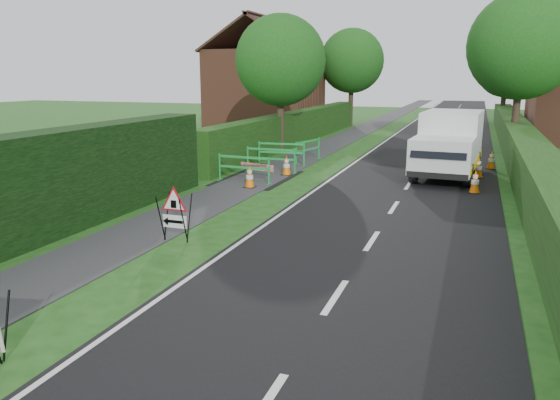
# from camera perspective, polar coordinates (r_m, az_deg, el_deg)

# --- Properties ---
(ground) EXTENTS (120.00, 120.00, 0.00)m
(ground) POSITION_cam_1_polar(r_m,az_deg,el_deg) (9.74, -10.35, -10.24)
(ground) COLOR #1A4A15
(ground) RESTS_ON ground
(road_surface) EXTENTS (6.00, 90.00, 0.02)m
(road_surface) POSITION_cam_1_polar(r_m,az_deg,el_deg) (42.92, 16.99, 7.31)
(road_surface) COLOR black
(road_surface) RESTS_ON ground
(footpath) EXTENTS (2.00, 90.00, 0.02)m
(footpath) POSITION_cam_1_polar(r_m,az_deg,el_deg) (43.54, 9.70, 7.75)
(footpath) COLOR #2D2D30
(footpath) RESTS_ON ground
(hedge_west_far) EXTENTS (1.00, 24.00, 1.80)m
(hedge_west_far) POSITION_cam_1_polar(r_m,az_deg,el_deg) (31.44, 1.82, 5.99)
(hedge_west_far) COLOR #14380F
(hedge_west_far) RESTS_ON ground
(hedge_east) EXTENTS (1.20, 50.00, 1.50)m
(hedge_east) POSITION_cam_1_polar(r_m,az_deg,el_deg) (24.08, 24.03, 2.73)
(hedge_east) COLOR #14380F
(hedge_east) RESTS_ON ground
(house_west) EXTENTS (7.50, 7.40, 7.88)m
(house_west) POSITION_cam_1_polar(r_m,az_deg,el_deg) (40.44, -1.46, 11.65)
(house_west) COLOR brown
(house_west) RESTS_ON ground
(tree_nw) EXTENTS (4.40, 4.40, 6.70)m
(tree_nw) POSITION_cam_1_polar(r_m,az_deg,el_deg) (27.31, 0.05, 14.37)
(tree_nw) COLOR #2D2116
(tree_nw) RESTS_ON ground
(tree_ne) EXTENTS (5.20, 5.20, 7.79)m
(tree_ne) POSITION_cam_1_polar(r_m,az_deg,el_deg) (29.79, 23.99, 14.51)
(tree_ne) COLOR #2D2116
(tree_ne) RESTS_ON ground
(tree_fw) EXTENTS (4.80, 4.80, 7.24)m
(tree_fw) POSITION_cam_1_polar(r_m,az_deg,el_deg) (42.72, 7.52, 14.21)
(tree_fw) COLOR #2D2116
(tree_fw) RESTS_ON ground
(tree_fe) EXTENTS (4.20, 4.20, 6.33)m
(tree_fe) POSITION_cam_1_polar(r_m,az_deg,el_deg) (45.74, 22.55, 12.51)
(tree_fe) COLOR #2D2116
(tree_fe) RESTS_ON ground
(triangle_sign) EXTENTS (0.76, 0.76, 1.11)m
(triangle_sign) POSITION_cam_1_polar(r_m,az_deg,el_deg) (12.78, -11.13, -1.03)
(triangle_sign) COLOR black
(triangle_sign) RESTS_ON ground
(works_van) EXTENTS (2.45, 5.47, 2.43)m
(works_van) POSITION_cam_1_polar(r_m,az_deg,el_deg) (21.73, 17.24, 5.73)
(works_van) COLOR silver
(works_van) RESTS_ON ground
(traffic_cone_0) EXTENTS (0.38, 0.38, 0.79)m
(traffic_cone_0) POSITION_cam_1_polar(r_m,az_deg,el_deg) (18.95, 19.70, 1.82)
(traffic_cone_0) COLOR black
(traffic_cone_0) RESTS_ON ground
(traffic_cone_1) EXTENTS (0.38, 0.38, 0.79)m
(traffic_cone_1) POSITION_cam_1_polar(r_m,az_deg,el_deg) (21.90, 20.03, 3.20)
(traffic_cone_1) COLOR black
(traffic_cone_1) RESTS_ON ground
(traffic_cone_2) EXTENTS (0.38, 0.38, 0.79)m
(traffic_cone_2) POSITION_cam_1_polar(r_m,az_deg,el_deg) (24.11, 21.21, 3.94)
(traffic_cone_2) COLOR black
(traffic_cone_2) RESTS_ON ground
(traffic_cone_3) EXTENTS (0.38, 0.38, 0.79)m
(traffic_cone_3) POSITION_cam_1_polar(r_m,az_deg,el_deg) (18.77, -3.20, 2.46)
(traffic_cone_3) COLOR black
(traffic_cone_3) RESTS_ON ground
(traffic_cone_4) EXTENTS (0.38, 0.38, 0.79)m
(traffic_cone_4) POSITION_cam_1_polar(r_m,az_deg,el_deg) (21.11, 0.69, 3.65)
(traffic_cone_4) COLOR black
(traffic_cone_4) RESTS_ON ground
(ped_barrier_0) EXTENTS (2.08, 0.50, 1.00)m
(ped_barrier_0) POSITION_cam_1_polar(r_m,az_deg,el_deg) (19.66, -3.81, 3.63)
(ped_barrier_0) COLOR green
(ped_barrier_0) RESTS_ON ground
(ped_barrier_1) EXTENTS (2.06, 0.35, 1.00)m
(ped_barrier_1) POSITION_cam_1_polar(r_m,az_deg,el_deg) (21.72, -0.96, 4.55)
(ped_barrier_1) COLOR green
(ped_barrier_1) RESTS_ON ground
(ped_barrier_2) EXTENTS (2.08, 0.52, 1.00)m
(ped_barrier_2) POSITION_cam_1_polar(r_m,az_deg,el_deg) (23.51, 0.15, 5.19)
(ped_barrier_2) COLOR green
(ped_barrier_2) RESTS_ON ground
(ped_barrier_3) EXTENTS (0.81, 2.09, 1.00)m
(ped_barrier_3) POSITION_cam_1_polar(r_m,az_deg,el_deg) (24.46, 2.95, 5.48)
(ped_barrier_3) COLOR green
(ped_barrier_3) RESTS_ON ground
(redwhite_plank) EXTENTS (1.46, 0.42, 0.25)m
(redwhite_plank) POSITION_cam_1_polar(r_m,az_deg,el_deg) (20.48, -2.42, 2.23)
(redwhite_plank) COLOR red
(redwhite_plank) RESTS_ON ground
(hatchback_car) EXTENTS (1.41, 3.25, 1.09)m
(hatchback_car) POSITION_cam_1_polar(r_m,az_deg,el_deg) (32.39, 16.96, 6.61)
(hatchback_car) COLOR silver
(hatchback_car) RESTS_ON ground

